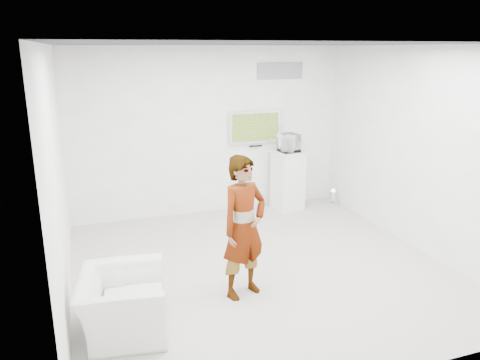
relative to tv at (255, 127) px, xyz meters
The scene contains 10 objects.
room 2.59m from the tv, 109.13° to the right, with size 5.01×5.01×3.00m.
tv is the anchor object (origin of this frame).
logo_decal 1.12m from the tv, ahead, with size 0.90×0.02×0.30m, color gray.
person 3.40m from the tv, 113.08° to the right, with size 0.64×0.42×1.76m, color silver.
armchair 4.56m from the tv, 129.42° to the right, with size 1.01×0.88×0.66m, color silver.
pedestal 1.18m from the tv, 28.79° to the right, with size 0.54×0.54×1.11m, color white.
floor_uplight 2.09m from the tv, 14.29° to the right, with size 0.19×0.19×0.30m, color white.
vitrine 0.69m from the tv, 28.79° to the right, with size 0.33×0.33×0.33m, color white.
console 0.71m from the tv, 28.79° to the right, with size 0.05×0.17×0.24m, color white.
wii_remote 3.05m from the tv, 111.69° to the right, with size 0.03×0.13×0.03m, color white.
Camera 1 is at (-2.22, -5.55, 2.95)m, focal length 35.00 mm.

